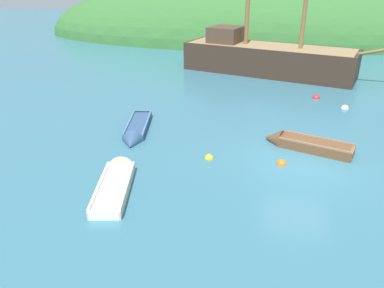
% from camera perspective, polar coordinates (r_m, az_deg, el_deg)
% --- Properties ---
extents(ground_plane, '(120.00, 120.00, 0.00)m').
position_cam_1_polar(ground_plane, '(14.97, 16.17, -3.02)').
color(ground_plane, teal).
extents(shore_hill, '(49.40, 21.27, 13.63)m').
position_cam_1_polar(shore_hill, '(46.00, 9.82, 15.82)').
color(shore_hill, '#387033').
rests_on(shore_hill, ground).
extents(sailing_ship, '(14.54, 7.06, 12.98)m').
position_cam_1_polar(sailing_ship, '(28.34, 11.17, 12.08)').
color(sailing_ship, '#38281E').
rests_on(sailing_ship, ground).
extents(rowboat_far, '(3.72, 2.13, 0.88)m').
position_cam_1_polar(rowboat_far, '(16.33, 16.60, -0.16)').
color(rowboat_far, brown).
rests_on(rowboat_far, ground).
extents(rowboat_near_dock, '(1.64, 4.01, 0.95)m').
position_cam_1_polar(rowboat_near_dock, '(13.39, -11.27, -5.46)').
color(rowboat_near_dock, beige).
rests_on(rowboat_near_dock, ground).
extents(rowboat_outer_right, '(1.46, 4.00, 0.87)m').
position_cam_1_polar(rowboat_outer_right, '(17.38, -8.45, 1.92)').
color(rowboat_outer_right, '#335175').
rests_on(rowboat_outer_right, ground).
extents(buoy_red, '(0.44, 0.44, 0.44)m').
position_cam_1_polar(buoy_red, '(23.30, 18.27, 6.61)').
color(buoy_red, red).
rests_on(buoy_red, ground).
extents(buoy_orange, '(0.38, 0.38, 0.38)m').
position_cam_1_polar(buoy_orange, '(14.81, 13.36, -3.00)').
color(buoy_orange, orange).
rests_on(buoy_orange, ground).
extents(buoy_white, '(0.39, 0.39, 0.39)m').
position_cam_1_polar(buoy_white, '(22.01, 22.13, 5.01)').
color(buoy_white, white).
rests_on(buoy_white, ground).
extents(buoy_yellow, '(0.35, 0.35, 0.35)m').
position_cam_1_polar(buoy_yellow, '(14.88, 2.59, -2.18)').
color(buoy_yellow, yellow).
rests_on(buoy_yellow, ground).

